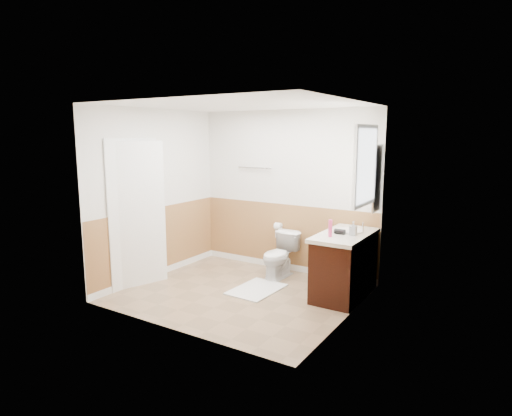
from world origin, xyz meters
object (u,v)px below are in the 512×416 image
Objects in this scene: toilet at (279,256)px; vanity_cabinet at (344,267)px; bath_mat at (257,289)px; lotion_bottle at (330,228)px; soap_dispenser at (353,228)px.

vanity_cabinet is at bearing -7.55° from toilet.
lotion_bottle is (0.99, 0.16, 0.95)m from bath_mat.
bath_mat is 1.38m from lotion_bottle.
soap_dispenser reaches higher than vanity_cabinet.
soap_dispenser is at bearing 46.12° from lotion_bottle.
vanity_cabinet is 0.64m from lotion_bottle.
bath_mat is at bearing -157.66° from vanity_cabinet.
vanity_cabinet is at bearing 155.05° from soap_dispenser.
bath_mat is 3.64× the size of lotion_bottle.
bath_mat is 1.24m from vanity_cabinet.
toilet is 0.62× the size of vanity_cabinet.
lotion_bottle is at bearing 9.42° from bath_mat.
bath_mat is (-0.00, -0.64, -0.33)m from toilet.
bath_mat is at bearing -162.03° from soap_dispenser.
lotion_bottle reaches higher than soap_dispenser.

